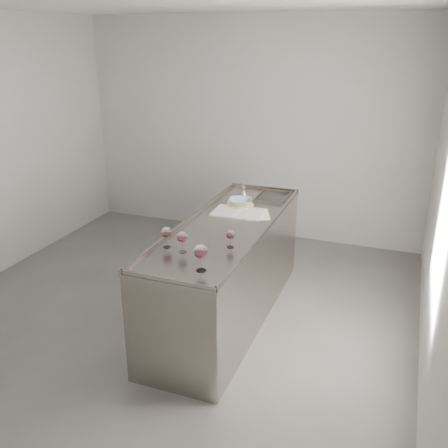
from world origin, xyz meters
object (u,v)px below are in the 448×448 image
at_px(wine_glass_middle, 182,237).
at_px(wine_glass_small, 230,235).
at_px(notebook, 238,212).
at_px(wine_funnel, 243,196).
at_px(counter, 227,271).
at_px(wine_glass_right, 201,252).
at_px(ceramic_bowl, 241,202).
at_px(wine_glass_left, 166,233).

xyz_separation_m(wine_glass_middle, wine_glass_small, (0.32, 0.22, -0.02)).
bearing_deg(wine_glass_small, notebook, 104.82).
height_order(notebook, wine_funnel, wine_funnel).
relative_size(counter, wine_glass_right, 11.76).
bearing_deg(counter, wine_glass_right, -80.86).
bearing_deg(wine_funnel, wine_glass_small, -76.43).
height_order(wine_glass_middle, notebook, wine_glass_middle).
distance_m(wine_glass_right, ceramic_bowl, 1.49).
xyz_separation_m(counter, wine_funnel, (-0.07, 0.67, 0.53)).
relative_size(wine_glass_right, ceramic_bowl, 0.89).
relative_size(wine_glass_left, wine_glass_right, 0.84).
xyz_separation_m(wine_glass_left, wine_funnel, (0.20, 1.32, -0.06)).
bearing_deg(ceramic_bowl, wine_glass_middle, -92.94).
bearing_deg(wine_glass_small, wine_glass_middle, -145.36).
relative_size(counter, wine_glass_small, 16.57).
bearing_deg(wine_glass_right, counter, 99.14).
height_order(counter, ceramic_bowl, ceramic_bowl).
bearing_deg(ceramic_bowl, counter, -84.20).
relative_size(wine_glass_small, ceramic_bowl, 0.64).
height_order(wine_glass_left, wine_glass_middle, wine_glass_middle).
distance_m(wine_glass_right, wine_funnel, 1.63).
distance_m(wine_glass_right, notebook, 1.30).
bearing_deg(counter, wine_funnel, 96.08).
bearing_deg(wine_funnel, wine_glass_middle, -91.89).
bearing_deg(wine_glass_middle, ceramic_bowl, 87.06).
height_order(counter, wine_glass_middle, wine_glass_middle).
relative_size(wine_glass_middle, wine_glass_right, 0.85).
distance_m(wine_glass_left, notebook, 1.03).
bearing_deg(wine_glass_middle, counter, 80.39).
distance_m(counter, notebook, 0.58).
xyz_separation_m(wine_glass_small, wine_funnel, (-0.27, 1.14, -0.04)).
height_order(wine_glass_left, wine_glass_small, wine_glass_left).
bearing_deg(ceramic_bowl, notebook, -77.07).
height_order(wine_glass_middle, wine_glass_right, wine_glass_right).
distance_m(wine_glass_left, wine_glass_middle, 0.16).
bearing_deg(wine_glass_left, wine_funnel, 81.22).
xyz_separation_m(counter, wine_glass_small, (0.20, -0.47, 0.57)).
height_order(wine_glass_right, notebook, wine_glass_right).
xyz_separation_m(notebook, wine_funnel, (-0.06, 0.33, 0.06)).
height_order(wine_glass_right, ceramic_bowl, wine_glass_right).
distance_m(wine_glass_right, wine_glass_small, 0.48).
xyz_separation_m(wine_glass_middle, notebook, (0.11, 1.03, -0.12)).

